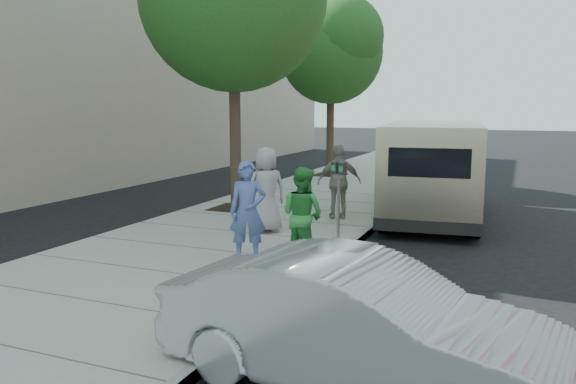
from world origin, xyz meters
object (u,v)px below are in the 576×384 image
(parking_meter, at_px, (339,184))
(person_green_shirt, at_px, (302,215))
(sedan, at_px, (358,325))
(person_gray_shirt, at_px, (266,190))
(person_striped_polo, at_px, (339,182))
(person_officer, at_px, (248,211))
(van, at_px, (434,168))
(tree_far, at_px, (332,47))

(parking_meter, relative_size, person_green_shirt, 0.95)
(sedan, distance_m, person_gray_shirt, 6.43)
(parking_meter, xyz_separation_m, person_striped_polo, (-0.62, 2.01, -0.25))
(sedan, height_order, person_officer, person_officer)
(van, distance_m, person_officer, 6.29)
(tree_far, xyz_separation_m, person_gray_shirt, (1.81, -9.78, -3.85))
(person_striped_polo, bearing_deg, person_officer, 61.34)
(tree_far, xyz_separation_m, parking_meter, (3.40, -9.87, -3.63))
(van, relative_size, person_gray_shirt, 3.65)
(tree_far, height_order, person_green_shirt, tree_far)
(person_officer, distance_m, person_gray_shirt, 2.22)
(tree_far, distance_m, sedan, 16.62)
(person_green_shirt, distance_m, person_striped_polo, 3.82)
(person_green_shirt, bearing_deg, tree_far, -58.21)
(van, xyz_separation_m, person_striped_polo, (-1.87, -1.85, -0.22))
(parking_meter, bearing_deg, van, 93.55)
(tree_far, relative_size, person_green_shirt, 4.04)
(parking_meter, bearing_deg, person_officer, -93.57)
(person_striped_polo, bearing_deg, van, -159.24)
(person_striped_polo, bearing_deg, person_gray_shirt, 39.15)
(tree_far, relative_size, person_gray_shirt, 3.67)
(person_officer, bearing_deg, person_green_shirt, -8.38)
(person_green_shirt, bearing_deg, parking_meter, -76.44)
(person_striped_polo, bearing_deg, sedan, 84.87)
(sedan, height_order, person_green_shirt, person_green_shirt)
(parking_meter, bearing_deg, person_striped_polo, 128.53)
(person_officer, distance_m, person_striped_polo, 4.06)
(tree_far, bearing_deg, person_officer, -78.37)
(sedan, bearing_deg, person_gray_shirt, 40.33)
(van, bearing_deg, tree_far, 121.64)
(tree_far, distance_m, van, 8.43)
(parking_meter, distance_m, person_officer, 2.26)
(parking_meter, distance_m, person_striped_polo, 2.12)
(person_green_shirt, relative_size, person_striped_polo, 0.94)
(van, height_order, person_green_shirt, van)
(sedan, bearing_deg, parking_meter, 27.09)
(tree_far, distance_m, person_striped_polo, 9.20)
(person_striped_polo, bearing_deg, parking_meter, 83.08)
(sedan, relative_size, person_striped_polo, 2.32)
(sedan, relative_size, person_green_shirt, 2.48)
(van, xyz_separation_m, sedan, (0.63, -9.17, -0.58))
(van, height_order, person_officer, van)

